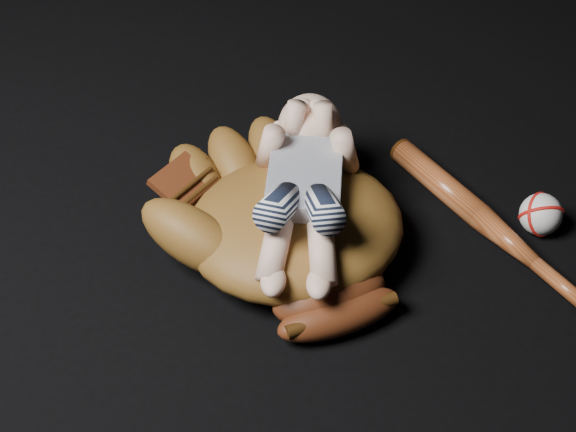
{
  "coord_description": "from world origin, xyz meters",
  "views": [
    {
      "loc": [
        -0.19,
        -0.94,
        0.98
      ],
      "look_at": [
        -0.08,
        0.04,
        0.08
      ],
      "focal_mm": 55.0,
      "sensor_mm": 36.0,
      "label": 1
    }
  ],
  "objects_px": {
    "newborn_baby": "(304,187)",
    "baseball": "(541,214)",
    "baseball_glove": "(295,218)",
    "baseball_bat": "(492,227)"
  },
  "relations": [
    {
      "from": "baseball_glove",
      "to": "baseball_bat",
      "type": "bearing_deg",
      "value": -15.48
    },
    {
      "from": "newborn_baby",
      "to": "baseball_bat",
      "type": "height_order",
      "value": "newborn_baby"
    },
    {
      "from": "baseball",
      "to": "baseball_bat",
      "type": "bearing_deg",
      "value": -175.09
    },
    {
      "from": "baseball_bat",
      "to": "baseball",
      "type": "xyz_separation_m",
      "value": [
        0.08,
        0.01,
        0.01
      ]
    },
    {
      "from": "newborn_baby",
      "to": "baseball",
      "type": "distance_m",
      "value": 0.4
    },
    {
      "from": "newborn_baby",
      "to": "baseball",
      "type": "bearing_deg",
      "value": 11.8
    },
    {
      "from": "baseball_bat",
      "to": "baseball",
      "type": "relative_size",
      "value": 6.79
    },
    {
      "from": "newborn_baby",
      "to": "baseball",
      "type": "xyz_separation_m",
      "value": [
        0.38,
        0.01,
        -0.1
      ]
    },
    {
      "from": "baseball_glove",
      "to": "newborn_baby",
      "type": "height_order",
      "value": "newborn_baby"
    },
    {
      "from": "baseball_bat",
      "to": "baseball",
      "type": "bearing_deg",
      "value": 4.91
    }
  ]
}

